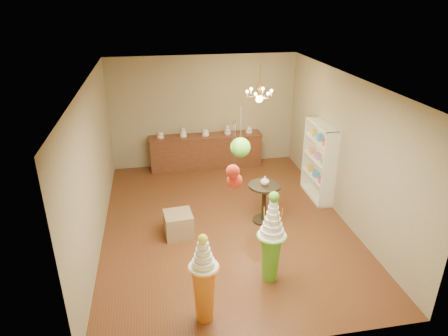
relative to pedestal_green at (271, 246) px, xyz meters
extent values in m
plane|color=#5C3219|center=(-0.42, 1.90, -0.66)|extent=(6.50, 6.50, 0.00)
plane|color=silver|center=(-0.42, 1.90, 2.34)|extent=(6.50, 6.50, 0.00)
cube|color=#9A8E6A|center=(-0.42, 5.15, 0.84)|extent=(5.00, 0.04, 3.00)
cube|color=#9A8E6A|center=(-0.42, -1.35, 0.84)|extent=(5.00, 0.04, 3.00)
cube|color=#9A8E6A|center=(-2.92, 1.90, 0.84)|extent=(0.04, 6.50, 3.00)
cube|color=#9A8E6A|center=(2.08, 1.90, 0.84)|extent=(0.04, 6.50, 3.00)
cone|color=#5BB628|center=(0.00, 0.00, -0.23)|extent=(0.45, 0.45, 0.86)
cylinder|color=white|center=(0.00, 0.00, 0.21)|extent=(0.61, 0.61, 0.03)
cylinder|color=white|center=(0.00, 0.00, 0.28)|extent=(0.50, 0.50, 0.10)
cylinder|color=white|center=(0.00, 0.00, 0.38)|extent=(0.41, 0.41, 0.10)
cylinder|color=white|center=(0.00, 0.00, 0.49)|extent=(0.33, 0.33, 0.10)
cylinder|color=white|center=(0.00, 0.00, 0.59)|extent=(0.27, 0.27, 0.10)
cylinder|color=white|center=(0.00, 0.00, 0.69)|extent=(0.22, 0.22, 0.10)
cylinder|color=white|center=(0.00, 0.00, 0.79)|extent=(0.18, 0.18, 0.10)
sphere|color=#4EA122|center=(0.00, 0.00, 0.92)|extent=(0.17, 0.17, 0.17)
cone|color=orange|center=(-1.20, -0.70, -0.19)|extent=(0.41, 0.41, 0.93)
cylinder|color=white|center=(-1.20, -0.70, 0.29)|extent=(0.50, 0.50, 0.03)
cylinder|color=white|center=(-1.20, -0.70, 0.35)|extent=(0.37, 0.37, 0.10)
cylinder|color=white|center=(-1.20, -0.70, 0.44)|extent=(0.30, 0.30, 0.10)
cylinder|color=white|center=(-1.20, -0.70, 0.54)|extent=(0.24, 0.24, 0.10)
cylinder|color=white|center=(-1.20, -0.70, 0.64)|extent=(0.19, 0.19, 0.10)
sphere|color=yellow|center=(-1.20, -0.70, 0.74)|extent=(0.14, 0.14, 0.14)
cube|color=#957A51|center=(-1.42, 1.60, -0.41)|extent=(0.58, 0.58, 0.49)
cube|color=brown|center=(-0.42, 4.87, -0.21)|extent=(3.00, 0.50, 0.90)
cube|color=brown|center=(-0.42, 4.87, 0.25)|extent=(3.04, 0.54, 0.03)
cylinder|color=white|center=(-1.62, 4.87, 0.34)|extent=(0.18, 0.18, 0.16)
cylinder|color=white|center=(-1.02, 4.87, 0.38)|extent=(0.18, 0.18, 0.24)
cylinder|color=white|center=(-0.42, 4.87, 0.34)|extent=(0.18, 0.18, 0.16)
cylinder|color=white|center=(0.18, 4.87, 0.38)|extent=(0.18, 0.18, 0.24)
cylinder|color=white|center=(0.78, 4.87, 0.34)|extent=(0.18, 0.18, 0.16)
cube|color=white|center=(2.06, 2.70, 0.24)|extent=(0.04, 1.20, 1.80)
cube|color=white|center=(1.90, 2.70, -0.16)|extent=(0.30, 1.14, 0.03)
cube|color=white|center=(1.90, 2.70, 0.29)|extent=(0.30, 1.14, 0.03)
cube|color=white|center=(1.90, 2.70, 0.74)|extent=(0.30, 1.14, 0.03)
cylinder|color=black|center=(0.39, 1.82, -0.64)|extent=(0.59, 0.59, 0.04)
cylinder|color=black|center=(0.39, 1.82, -0.24)|extent=(0.12, 0.12, 0.84)
cylinder|color=black|center=(0.39, 1.82, 0.18)|extent=(0.89, 0.89, 0.04)
imported|color=white|center=(0.39, 1.82, 0.30)|extent=(0.24, 0.24, 0.19)
cylinder|color=#3C312B|center=(-0.73, -0.48, 1.91)|extent=(0.01, 0.01, 0.86)
sphere|color=red|center=(-0.73, -0.48, 1.48)|extent=(0.21, 0.21, 0.21)
cylinder|color=#3C312B|center=(-0.47, 0.36, 1.98)|extent=(0.01, 0.01, 0.71)
sphere|color=#4EA122|center=(-0.47, 0.36, 1.63)|extent=(0.31, 0.31, 0.31)
cylinder|color=#3C312B|center=(-0.76, -0.52, 1.99)|extent=(0.01, 0.01, 0.70)
sphere|color=red|center=(-0.76, -0.52, 1.64)|extent=(0.19, 0.19, 0.19)
cylinder|color=#D19149|center=(0.63, 3.40, 2.09)|extent=(0.02, 0.02, 0.50)
cylinder|color=#D19149|center=(0.63, 3.40, 1.79)|extent=(0.10, 0.10, 0.30)
sphere|color=#FFF28C|center=(0.63, 3.40, 1.59)|extent=(0.18, 0.18, 0.18)
camera|label=1|loc=(-1.72, -5.23, 3.83)|focal=32.00mm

